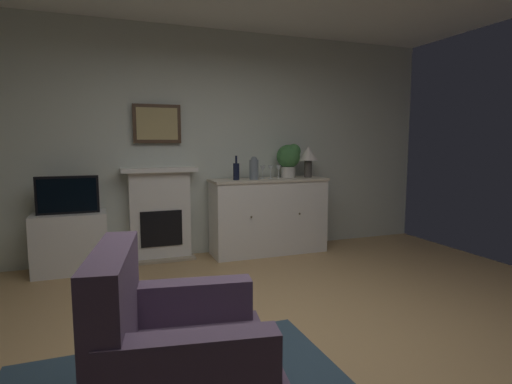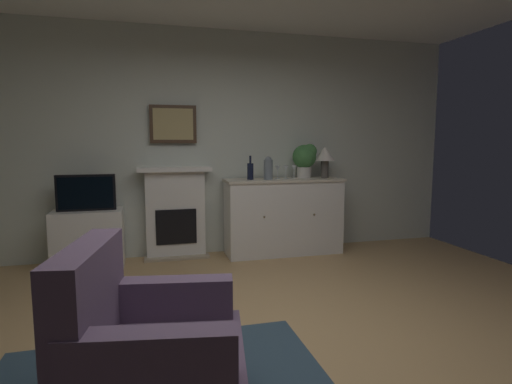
% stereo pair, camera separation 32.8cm
% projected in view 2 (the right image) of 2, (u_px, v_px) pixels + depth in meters
% --- Properties ---
extents(ground_plane, '(6.37, 5.36, 0.10)m').
position_uv_depth(ground_plane, '(280.00, 358.00, 2.76)').
color(ground_plane, tan).
rests_on(ground_plane, ground).
extents(wall_rear, '(6.37, 0.06, 2.76)m').
position_uv_depth(wall_rear, '(215.00, 144.00, 5.13)').
color(wall_rear, silver).
rests_on(wall_rear, ground_plane).
extents(fireplace_unit, '(0.87, 0.30, 1.10)m').
position_uv_depth(fireplace_unit, '(176.00, 213.00, 4.98)').
color(fireplace_unit, white).
rests_on(fireplace_unit, ground_plane).
extents(framed_picture, '(0.55, 0.04, 0.45)m').
position_uv_depth(framed_picture, '(173.00, 124.00, 4.90)').
color(framed_picture, '#473323').
extents(sideboard_cabinet, '(1.47, 0.49, 0.94)m').
position_uv_depth(sideboard_cabinet, '(283.00, 216.00, 5.15)').
color(sideboard_cabinet, white).
rests_on(sideboard_cabinet, ground_plane).
extents(table_lamp, '(0.26, 0.26, 0.40)m').
position_uv_depth(table_lamp, '(325.00, 156.00, 5.20)').
color(table_lamp, '#4C4742').
rests_on(table_lamp, sideboard_cabinet).
extents(wine_bottle, '(0.08, 0.08, 0.29)m').
position_uv_depth(wine_bottle, '(250.00, 171.00, 4.96)').
color(wine_bottle, black).
rests_on(wine_bottle, sideboard_cabinet).
extents(wine_glass_left, '(0.07, 0.07, 0.16)m').
position_uv_depth(wine_glass_left, '(278.00, 169.00, 5.09)').
color(wine_glass_left, silver).
rests_on(wine_glass_left, sideboard_cabinet).
extents(wine_glass_center, '(0.07, 0.07, 0.16)m').
position_uv_depth(wine_glass_center, '(286.00, 169.00, 5.12)').
color(wine_glass_center, silver).
rests_on(wine_glass_center, sideboard_cabinet).
extents(wine_glass_right, '(0.07, 0.07, 0.16)m').
position_uv_depth(wine_glass_right, '(294.00, 169.00, 5.15)').
color(wine_glass_right, silver).
rests_on(wine_glass_right, sideboard_cabinet).
extents(vase_decorative, '(0.11, 0.11, 0.28)m').
position_uv_depth(vase_decorative, '(268.00, 168.00, 4.98)').
color(vase_decorative, slate).
rests_on(vase_decorative, sideboard_cabinet).
extents(tv_cabinet, '(0.75, 0.42, 0.64)m').
position_uv_depth(tv_cabinet, '(89.00, 239.00, 4.60)').
color(tv_cabinet, white).
rests_on(tv_cabinet, ground_plane).
extents(tv_set, '(0.62, 0.07, 0.40)m').
position_uv_depth(tv_set, '(86.00, 193.00, 4.52)').
color(tv_set, black).
rests_on(tv_set, tv_cabinet).
extents(potted_plant_small, '(0.30, 0.30, 0.43)m').
position_uv_depth(potted_plant_small, '(305.00, 158.00, 5.19)').
color(potted_plant_small, beige).
rests_on(potted_plant_small, sideboard_cabinet).
extents(armchair, '(0.93, 0.89, 0.92)m').
position_uv_depth(armchair, '(147.00, 353.00, 1.99)').
color(armchair, '#604C66').
rests_on(armchair, ground_plane).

